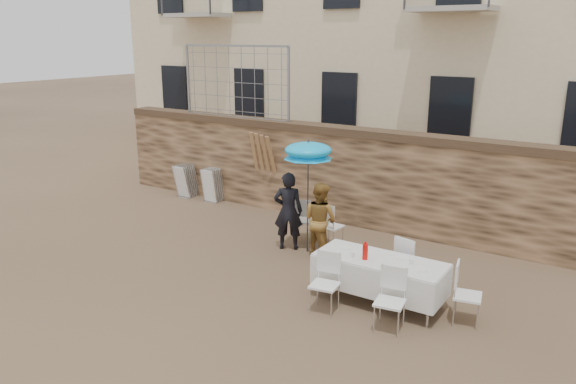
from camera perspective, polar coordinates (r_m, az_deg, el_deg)
The scene contains 17 objects.
ground at distance 9.67m, azimuth -9.29°, elevation -10.64°, with size 80.00×80.00×0.00m, color brown.
stone_wall at distance 13.18m, azimuth 5.18°, elevation 1.75°, with size 13.00×0.50×2.20m, color brown.
chain_link_fence at distance 14.49m, azimuth -5.35°, elevation 11.01°, with size 3.20×0.06×1.80m, color gray, non-canonical shape.
man_suit at distance 11.39m, azimuth 0.02°, elevation -1.94°, with size 0.59×0.39×1.62m, color black.
woman_dress at distance 11.04m, azimuth 3.29°, elevation -2.84°, with size 0.73×0.57×1.51m, color gold.
umbrella at distance 10.96m, azimuth 2.07°, elevation 3.94°, with size 0.97×0.97×2.14m.
couple_chair_left at distance 11.94m, azimuth 1.46°, elevation -2.78°, with size 0.48×0.48×0.96m, color white, non-canonical shape.
couple_chair_right at distance 11.61m, azimuth 4.41°, elevation -3.36°, with size 0.48×0.48×0.96m, color white, non-canonical shape.
banquet_table at distance 9.24m, azimuth 9.34°, elevation -6.96°, with size 2.10×0.85×0.78m.
soda_bottle at distance 9.12m, azimuth 7.85°, elevation -6.02°, with size 0.09×0.09×0.26m, color red.
table_chair_front_left at distance 8.96m, azimuth 3.74°, elevation -9.27°, with size 0.48×0.48×0.96m, color white, non-canonical shape.
table_chair_front_right at distance 8.53m, azimuth 10.30°, elevation -10.83°, with size 0.48×0.48×0.96m, color white, non-canonical shape.
table_chair_back at distance 9.95m, azimuth 12.22°, elevation -6.98°, with size 0.48×0.48×0.96m, color white, non-canonical shape.
table_chair_side at distance 9.02m, azimuth 17.80°, elevation -9.86°, with size 0.48×0.48×0.96m, color white, non-canonical shape.
chair_stack_left at distance 15.58m, azimuth -9.82°, elevation 1.32°, with size 0.46×0.55×0.92m, color white, non-canonical shape.
chair_stack_right at distance 15.00m, azimuth -7.28°, elevation 0.87°, with size 0.46×0.47×0.92m, color white, non-canonical shape.
wood_planks at distance 13.97m, azimuth -2.14°, elevation 2.17°, with size 0.70×0.20×2.00m, color #A37749, non-canonical shape.
Camera 1 is at (5.94, -6.34, 4.25)m, focal length 35.00 mm.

